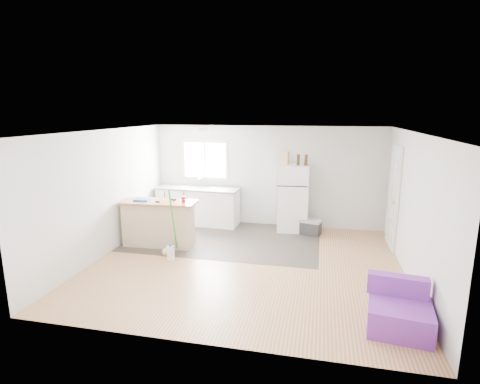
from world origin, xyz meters
name	(u,v)px	position (x,y,z in m)	size (l,w,h in m)	color
room	(247,200)	(0.00, 0.00, 1.20)	(5.51, 5.01, 2.41)	#996740
vinyl_zone	(225,238)	(-0.73, 1.25, 0.00)	(4.05, 2.50, 0.00)	#352E28
window	(205,160)	(-1.55, 2.49, 1.55)	(1.18, 0.06, 0.98)	white
interior_door	(394,198)	(2.72, 1.55, 1.02)	(0.11, 0.92, 2.10)	white
ceiling_fixture	(202,130)	(-1.20, 1.20, 2.36)	(0.30, 0.30, 0.07)	white
kitchen_cabinets	(198,205)	(-1.65, 2.18, 0.46)	(2.07, 0.72, 1.19)	white
peninsula	(159,223)	(-1.96, 0.56, 0.48)	(1.56, 0.66, 0.94)	#C9B591
refrigerator	(293,198)	(0.65, 2.16, 0.77)	(0.73, 0.70, 1.54)	white
cooler	(311,227)	(1.09, 1.93, 0.18)	(0.52, 0.42, 0.35)	#2B2B2D
purple_seat	(399,312)	(2.32, -1.64, 0.23)	(0.85, 0.81, 0.63)	purple
cleaner_jug	(171,253)	(-1.42, -0.14, 0.14)	(0.17, 0.15, 0.31)	silver
mop	(168,243)	(-1.57, 0.09, 0.23)	(0.22, 0.37, 1.32)	green
red_cup	(184,199)	(-1.41, 0.58, 1.00)	(0.08, 0.08, 0.12)	red
blue_tray	(142,200)	(-2.29, 0.53, 0.96)	(0.30, 0.22, 0.04)	blue
tool_a	(173,199)	(-1.69, 0.70, 0.96)	(0.14, 0.05, 0.03)	black
tool_b	(158,202)	(-1.92, 0.47, 0.95)	(0.10, 0.04, 0.03)	black
cardboard_box	(284,158)	(0.44, 2.15, 1.69)	(0.20, 0.10, 0.30)	tan
bottle_left	(298,160)	(0.75, 2.12, 1.67)	(0.07, 0.07, 0.25)	#3D230B
bottle_right	(306,160)	(0.93, 2.12, 1.67)	(0.07, 0.07, 0.25)	#3D230B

